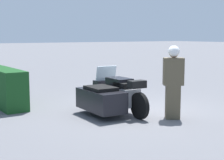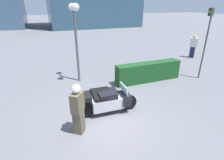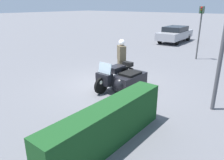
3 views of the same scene
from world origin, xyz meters
TOP-DOWN VIEW (x-y plane):
  - ground_plane at (0.00, 0.00)m, footprint 160.00×160.00m
  - police_motorcycle at (0.12, 0.70)m, footprint 2.41×1.33m
  - officer_rider at (-1.18, -0.30)m, footprint 0.51×0.55m

SIDE VIEW (x-z plane):
  - ground_plane at x=0.00m, z-range 0.00..0.00m
  - police_motorcycle at x=0.12m, z-range -0.11..1.04m
  - officer_rider at x=-1.18m, z-range 0.05..1.79m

